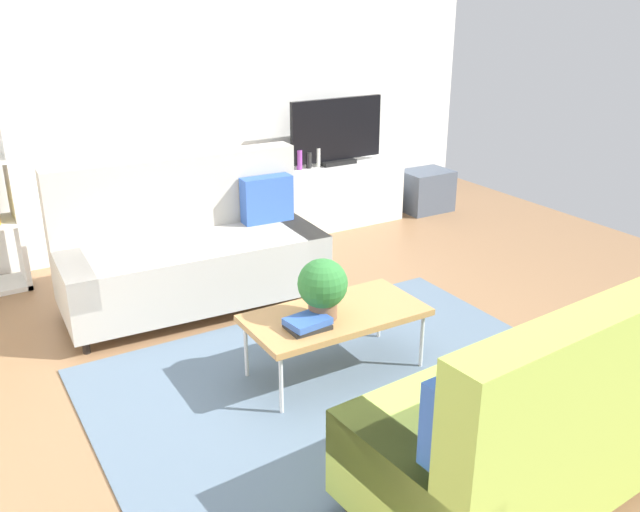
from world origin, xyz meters
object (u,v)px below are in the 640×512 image
Objects in this scene: storage_trunk at (426,191)px; vase_0 at (281,160)px; table_book_0 at (308,326)px; bottle_0 at (299,160)px; tv at (336,132)px; coffee_table at (335,316)px; tv_console at (335,194)px; couch_beige at (191,249)px; bottle_1 at (309,160)px; couch_green at (552,410)px; bottle_2 at (318,158)px; potted_plant at (323,286)px.

vase_0 is at bearing 174.90° from storage_trunk.
table_book_0 is 2.88m from bottle_0.
storage_trunk is (1.10, -0.08, -0.73)m from tv.
table_book_0 is at bearing -159.08° from coffee_table.
tv is (0.00, -0.02, 0.63)m from tv_console.
tv_console is at bearing -148.65° from couch_beige.
bottle_1 reaches higher than table_book_0.
table_book_0 is 1.28× the size of bottle_0.
bottle_0 is at bearing -174.67° from tv_console.
bottle_1 is at bearing -176.47° from tv.
bottle_0 is (0.82, 3.85, 0.29)m from couch_green.
vase_0 reaches higher than bottle_2.
tv_console is 3.13m from table_book_0.
bottle_2 reaches higher than coffee_table.
tv is at bearing 2.67° from bottle_0.
coffee_table is (0.38, -1.42, -0.05)m from couch_beige.
couch_green is 8.16× the size of table_book_0.
bottle_0 is (1.36, 2.52, 0.30)m from table_book_0.
tv reaches higher than table_book_0.
bottle_1 is (0.26, -0.09, -0.01)m from vase_0.
bottle_1 is at bearing 0.00° from bottle_0.
storage_trunk is 2.77× the size of bottle_0.
bottle_0 is 0.11m from bottle_1.
bottle_0 reaches higher than potted_plant.
tv reaches higher than potted_plant.
tv_console is 0.60m from bottle_0.
couch_beige is 5.21× the size of potted_plant.
couch_beige is 2.19m from tv_console.
bottle_1 reaches higher than storage_trunk.
tv_console is at bearing 58.02° from coffee_table.
tv is at bearing -90.00° from tv_console.
vase_0 is 0.98× the size of bottle_0.
bottle_2 is at bearing -14.02° from vase_0.
table_book_0 is at bearing -139.57° from storage_trunk.
table_book_0 reaches higher than coffee_table.
table_book_0 is 2.99m from bottle_2.
table_book_0 is 1.31× the size of vase_0.
tv is (1.25, 3.87, 0.51)m from couch_green.
table_book_0 is 1.54× the size of bottle_1.
bottle_1 is (-1.42, 0.06, 0.50)m from storage_trunk.
bottle_1 is (0.93, 3.85, 0.27)m from couch_green.
storage_trunk is 1.51m from bottle_1.
potted_plant is (0.28, -1.44, 0.18)m from couch_beige.
bottle_0 is at bearing 65.38° from coffee_table.
table_book_0 is at bearing 107.76° from couch_green.
couch_beige is 0.99× the size of couch_green.
couch_green reaches higher than table_book_0.
coffee_table is 5.98× the size of vase_0.
coffee_table is 7.06× the size of bottle_1.
bottle_1 is at bearing 61.66° from potted_plant.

